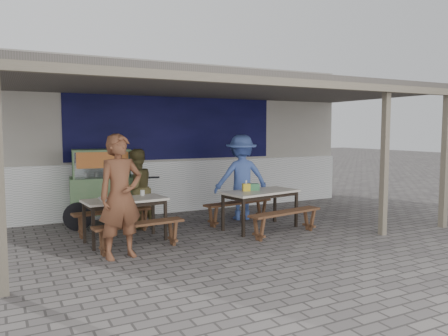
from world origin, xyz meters
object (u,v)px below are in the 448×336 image
(bench_right_street, at_px, (285,217))
(tissue_box, at_px, (246,187))
(donation_box, at_px, (254,187))
(bench_left_wall, at_px, (114,216))
(patron_street_side, at_px, (121,196))
(patron_wall_side, at_px, (136,189))
(patron_right_table, at_px, (241,177))
(table_right, at_px, (260,195))
(bench_left_street, at_px, (139,230))
(table_left, at_px, (125,203))
(vendor_cart, at_px, (104,184))
(condiment_jar, at_px, (142,193))
(bench_right_wall, at_px, (238,207))
(condiment_bowl, at_px, (104,199))

(bench_right_street, bearing_deg, tissue_box, 104.53)
(bench_right_street, height_order, donation_box, donation_box)
(bench_left_wall, distance_m, patron_street_side, 1.68)
(patron_wall_side, height_order, donation_box, patron_wall_side)
(bench_right_street, bearing_deg, patron_wall_side, 130.05)
(bench_right_street, distance_m, patron_right_table, 1.76)
(table_right, xyz_separation_m, tissue_box, (-0.25, 0.13, 0.15))
(bench_left_street, height_order, bench_left_wall, same)
(tissue_box, bearing_deg, bench_left_wall, 162.54)
(table_left, distance_m, vendor_cart, 1.53)
(tissue_box, relative_size, condiment_jar, 1.52)
(table_left, relative_size, table_right, 0.90)
(table_right, bearing_deg, bench_right_street, -90.00)
(bench_right_street, xyz_separation_m, patron_right_table, (0.02, 1.66, 0.57))
(bench_right_street, bearing_deg, condiment_jar, 143.12)
(donation_box, xyz_separation_m, condiment_jar, (-2.13, 0.38, -0.02))
(table_right, relative_size, patron_street_side, 0.85)
(donation_box, bearing_deg, patron_wall_side, 152.31)
(patron_wall_side, bearing_deg, vendor_cart, -71.44)
(patron_street_side, xyz_separation_m, donation_box, (2.82, 0.80, -0.12))
(bench_left_street, bearing_deg, table_left, 90.00)
(patron_street_side, height_order, patron_right_table, patron_street_side)
(table_left, relative_size, patron_street_side, 0.76)
(vendor_cart, bearing_deg, table_left, -81.84)
(bench_right_street, bearing_deg, vendor_cart, 128.43)
(table_left, bearing_deg, patron_street_side, -113.24)
(patron_street_side, bearing_deg, table_left, 61.59)
(condiment_jar, bearing_deg, patron_right_table, 11.73)
(patron_wall_side, relative_size, condiment_jar, 16.91)
(table_left, bearing_deg, table_right, -10.13)
(bench_left_street, height_order, condiment_jar, condiment_jar)
(bench_right_wall, height_order, patron_right_table, patron_right_table)
(bench_left_wall, bearing_deg, bench_right_wall, -9.64)
(table_right, bearing_deg, tissue_box, 142.47)
(table_left, xyz_separation_m, bench_right_street, (2.71, -0.91, -0.33))
(bench_left_wall, height_order, vendor_cart, vendor_cart)
(bench_left_wall, bearing_deg, table_right, -23.29)
(condiment_jar, distance_m, condiment_bowl, 0.78)
(patron_wall_side, bearing_deg, bench_right_street, 116.47)
(patron_right_table, distance_m, tissue_box, 0.95)
(tissue_box, height_order, condiment_bowl, tissue_box)
(bench_right_street, height_order, bench_right_wall, same)
(bench_left_street, xyz_separation_m, patron_street_side, (-0.36, -0.27, 0.60))
(vendor_cart, bearing_deg, bench_left_wall, -84.40)
(patron_street_side, bearing_deg, condiment_bowl, 82.94)
(donation_box, xyz_separation_m, condiment_bowl, (-2.87, 0.13, -0.04))
(bench_right_wall, relative_size, tissue_box, 11.50)
(table_right, xyz_separation_m, patron_street_side, (-2.89, -0.67, 0.26))
(table_left, relative_size, bench_right_street, 0.88)
(patron_wall_side, xyz_separation_m, condiment_jar, (-0.08, -0.70, 0.02))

